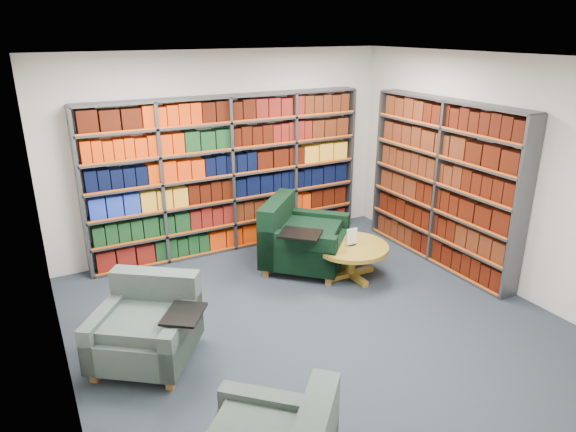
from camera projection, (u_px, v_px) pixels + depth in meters
name	position (u px, v px, depth m)	size (l,w,h in m)	color
room_shell	(316.00, 202.00, 5.22)	(5.02, 5.02, 2.82)	#1D232F
bookshelf_back	(230.00, 175.00, 7.26)	(4.00, 0.28, 2.20)	#47494F
bookshelf_right	(442.00, 184.00, 6.86)	(0.28, 2.50, 2.20)	#47494F
chair_teal_left	(149.00, 327.00, 4.99)	(1.23, 1.23, 0.80)	#03263C
chair_green_right	(298.00, 241.00, 6.90)	(1.44, 1.44, 0.93)	black
coffee_table	(351.00, 252.00, 6.59)	(0.95, 0.95, 0.67)	brown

